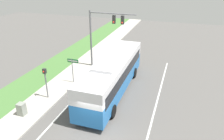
{
  "coord_description": "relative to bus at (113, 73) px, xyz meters",
  "views": [
    {
      "loc": [
        5.02,
        -11.35,
        10.63
      ],
      "look_at": [
        -1.1,
        7.02,
        1.82
      ],
      "focal_mm": 35.0,
      "sensor_mm": 36.0,
      "label": 1
    }
  ],
  "objects": [
    {
      "name": "ground_plane",
      "position": [
        0.69,
        -6.01,
        -1.97
      ],
      "size": [
        80.0,
        80.0,
        0.0
      ],
      "primitive_type": "plane",
      "color": "#565451"
    },
    {
      "name": "sidewalk",
      "position": [
        -5.51,
        -6.01,
        -1.91
      ],
      "size": [
        2.8,
        80.0,
        0.12
      ],
      "color": "#ADA89E",
      "rests_on": "ground_plane"
    },
    {
      "name": "lane_divider_near",
      "position": [
        -2.91,
        -6.01,
        -1.97
      ],
      "size": [
        0.14,
        30.0,
        0.01
      ],
      "color": "silver",
      "rests_on": "ground_plane"
    },
    {
      "name": "bus",
      "position": [
        0.0,
        0.0,
        0.0
      ],
      "size": [
        2.77,
        12.15,
        3.55
      ],
      "color": "#236BB7",
      "rests_on": "ground_plane"
    },
    {
      "name": "signal_gantry",
      "position": [
        -2.82,
        5.11,
        2.78
      ],
      "size": [
        5.35,
        0.41,
        6.74
      ],
      "color": "slate",
      "rests_on": "ground_plane"
    },
    {
      "name": "pedestrian_signal",
      "position": [
        -5.24,
        -2.99,
        0.06
      ],
      "size": [
        0.28,
        0.34,
        2.98
      ],
      "color": "slate",
      "rests_on": "ground_plane"
    },
    {
      "name": "street_sign",
      "position": [
        -4.36,
        0.41,
        -0.08
      ],
      "size": [
        1.2,
        0.08,
        2.75
      ],
      "color": "slate",
      "rests_on": "ground_plane"
    },
    {
      "name": "utility_cabinet",
      "position": [
        -5.66,
        -5.92,
        -1.33
      ],
      "size": [
        0.59,
        0.54,
        1.04
      ],
      "color": "gray",
      "rests_on": "sidewalk"
    }
  ]
}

